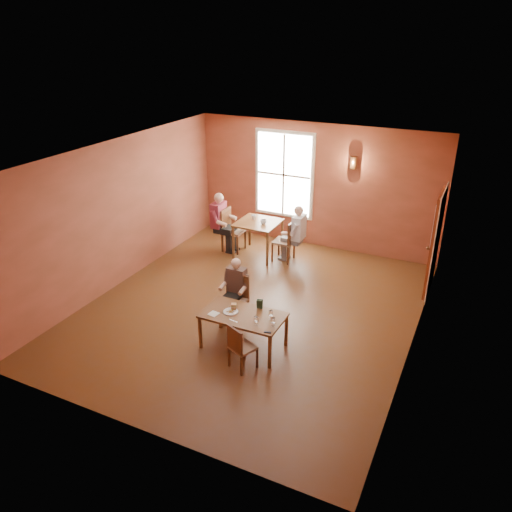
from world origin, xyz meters
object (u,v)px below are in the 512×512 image
at_px(chair_diner_white, 284,240).
at_px(second_table, 258,239).
at_px(main_table, 243,331).
at_px(chair_empty, 243,346).
at_px(chair_diner_maroon, 234,230).
at_px(diner_white, 285,234).
at_px(diner_maroon, 232,223).
at_px(chair_diner_main, 235,300).
at_px(diner_main, 234,295).

bearing_deg(chair_diner_white, second_table, 90.00).
xyz_separation_m(main_table, chair_empty, (0.25, -0.51, 0.08)).
relative_size(main_table, chair_diner_maroon, 1.31).
xyz_separation_m(diner_white, diner_maroon, (-1.36, 0.00, 0.04)).
xyz_separation_m(chair_empty, chair_diner_maroon, (-2.28, 4.00, 0.12)).
distance_m(main_table, chair_diner_main, 0.83).
xyz_separation_m(diner_main, chair_diner_white, (-0.23, 2.88, -0.08)).
xyz_separation_m(main_table, diner_maroon, (-2.06, 3.50, 0.37)).
height_order(chair_diner_main, diner_maroon, diner_maroon).
distance_m(chair_diner_main, chair_diner_maroon, 3.23).
distance_m(main_table, diner_main, 0.83).
distance_m(chair_empty, chair_diner_white, 4.12).
height_order(diner_main, chair_empty, diner_main).
bearing_deg(chair_diner_main, main_table, 127.57).
xyz_separation_m(chair_diner_main, chair_diner_maroon, (-1.53, 2.85, 0.08)).
relative_size(chair_diner_main, chair_empty, 1.12).
height_order(second_table, chair_diner_maroon, chair_diner_maroon).
distance_m(diner_white, chair_diner_maroon, 1.34).
bearing_deg(diner_main, chair_empty, 123.61).
distance_m(chair_diner_maroon, diner_maroon, 0.18).
bearing_deg(chair_empty, diner_white, 127.48).
relative_size(main_table, chair_diner_white, 1.39).
relative_size(chair_diner_main, second_table, 0.94).
height_order(main_table, second_table, second_table).
bearing_deg(second_table, main_table, -68.51).
bearing_deg(second_table, chair_diner_maroon, 180.00).
bearing_deg(chair_empty, second_table, 136.28).
relative_size(second_table, diner_white, 0.73).
bearing_deg(diner_white, main_table, -168.72).
bearing_deg(chair_empty, diner_main, 147.80).
distance_m(main_table, chair_empty, 0.57).
bearing_deg(second_table, chair_empty, -67.90).
xyz_separation_m(chair_empty, diner_white, (-0.95, 4.00, 0.25)).
distance_m(diner_white, diner_maroon, 1.36).
xyz_separation_m(main_table, chair_diner_white, (-0.73, 3.50, 0.17)).
xyz_separation_m(main_table, chair_diner_main, (-0.50, 0.65, 0.12)).
xyz_separation_m(main_table, second_table, (-1.38, 3.50, 0.10)).
xyz_separation_m(second_table, diner_maroon, (-0.68, 0.00, 0.27)).
height_order(main_table, diner_maroon, diner_maroon).
bearing_deg(chair_empty, chair_diner_maroon, 143.80).
height_order(second_table, chair_diner_white, chair_diner_white).
relative_size(diner_main, chair_diner_white, 1.16).
relative_size(diner_main, diner_white, 0.88).
height_order(main_table, diner_white, diner_white).
xyz_separation_m(diner_main, second_table, (-0.88, 2.88, -0.15)).
bearing_deg(diner_maroon, diner_white, 90.00).
xyz_separation_m(main_table, chair_diner_maroon, (-2.03, 3.50, 0.20)).
bearing_deg(diner_main, diner_white, -86.07).
height_order(chair_empty, chair_diner_maroon, chair_diner_maroon).
bearing_deg(second_table, diner_white, 0.00).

